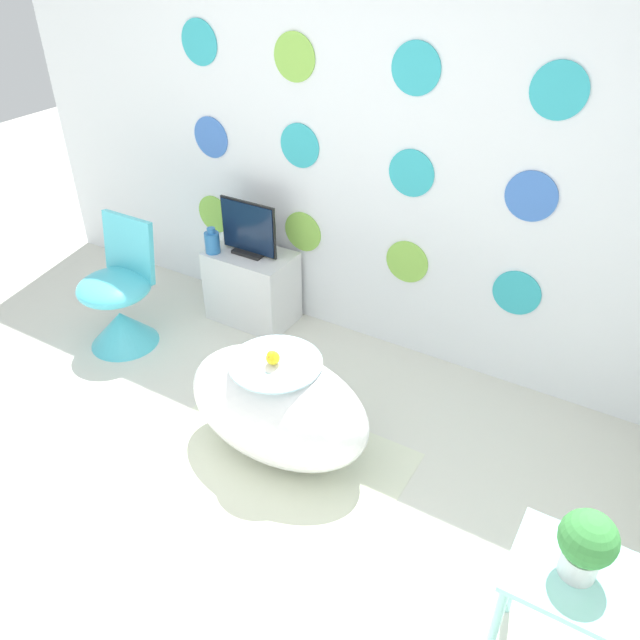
{
  "coord_description": "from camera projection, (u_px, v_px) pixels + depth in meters",
  "views": [
    {
      "loc": [
        1.57,
        -0.94,
        2.32
      ],
      "look_at": [
        0.42,
        0.98,
        0.83
      ],
      "focal_mm": 35.0,
      "sensor_mm": 36.0,
      "label": 1
    }
  ],
  "objects": [
    {
      "name": "rug",
      "position": [
        274.0,
        464.0,
        3.1
      ],
      "size": [
        1.24,
        0.89,
        0.01
      ],
      "color": "silver",
      "rests_on": "ground_plane"
    },
    {
      "name": "tv",
      "position": [
        248.0,
        231.0,
        3.84
      ],
      "size": [
        0.4,
        0.12,
        0.35
      ],
      "color": "black",
      "rests_on": "tv_cabinet"
    },
    {
      "name": "potted_plant_left",
      "position": [
        587.0,
        543.0,
        1.89
      ],
      "size": [
        0.18,
        0.18,
        0.26
      ],
      "color": "white",
      "rests_on": "side_table"
    },
    {
      "name": "tv_cabinet",
      "position": [
        252.0,
        286.0,
        4.07
      ],
      "size": [
        0.55,
        0.35,
        0.48
      ],
      "color": "silver",
      "rests_on": "ground_plane"
    },
    {
      "name": "bathtub",
      "position": [
        278.0,
        406.0,
        3.03
      ],
      "size": [
        0.96,
        0.54,
        0.58
      ],
      "color": "white",
      "rests_on": "ground_plane"
    },
    {
      "name": "side_table",
      "position": [
        567.0,
        595.0,
        2.04
      ],
      "size": [
        0.4,
        0.36,
        0.56
      ],
      "color": "#99E0D8",
      "rests_on": "ground_plane"
    },
    {
      "name": "ground_plane",
      "position": [
        115.0,
        565.0,
        2.63
      ],
      "size": [
        12.0,
        12.0,
        0.0
      ],
      "primitive_type": "plane",
      "color": "silver"
    },
    {
      "name": "chair",
      "position": [
        120.0,
        306.0,
        3.82
      ],
      "size": [
        0.44,
        0.44,
        0.8
      ],
      "color": "#4CC6DB",
      "rests_on": "ground_plane"
    },
    {
      "name": "rubber_duck",
      "position": [
        272.0,
        357.0,
        2.82
      ],
      "size": [
        0.06,
        0.07,
        0.08
      ],
      "color": "yellow",
      "rests_on": "bathtub"
    },
    {
      "name": "wall_back_dotted",
      "position": [
        355.0,
        130.0,
        3.38
      ],
      "size": [
        4.87,
        0.05,
        2.6
      ],
      "color": "white",
      "rests_on": "ground_plane"
    },
    {
      "name": "vase",
      "position": [
        212.0,
        242.0,
        3.91
      ],
      "size": [
        0.09,
        0.09,
        0.17
      ],
      "color": "#2D72B7",
      "rests_on": "tv_cabinet"
    }
  ]
}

